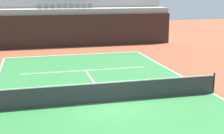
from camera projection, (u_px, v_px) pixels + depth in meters
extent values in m
plane|color=brown|center=(108.00, 102.00, 15.10)|extent=(80.00, 80.00, 0.00)
cube|color=#2D7238|center=(108.00, 102.00, 15.10)|extent=(11.00, 24.00, 0.01)
cube|color=white|center=(74.00, 55.00, 26.37)|extent=(11.00, 0.10, 0.00)
cube|color=white|center=(212.00, 93.00, 16.41)|extent=(0.10, 24.00, 0.00)
cube|color=white|center=(85.00, 70.00, 21.13)|extent=(8.26, 0.10, 0.00)
cube|color=white|center=(95.00, 83.00, 18.11)|extent=(0.10, 6.40, 0.00)
cube|color=black|center=(68.00, 31.00, 29.76)|extent=(20.11, 0.30, 2.98)
cube|color=#9E9E99|center=(66.00, 27.00, 30.98)|extent=(20.11, 2.40, 3.48)
cube|color=#9E9E99|center=(63.00, 20.00, 33.14)|extent=(20.11, 2.40, 4.34)
cube|color=slate|center=(40.00, 9.00, 30.00)|extent=(0.44, 0.44, 0.04)
cube|color=slate|center=(39.00, 6.00, 30.14)|extent=(0.44, 0.04, 0.40)
cube|color=slate|center=(46.00, 8.00, 30.14)|extent=(0.44, 0.44, 0.04)
cube|color=slate|center=(46.00, 6.00, 30.28)|extent=(0.44, 0.04, 0.40)
cube|color=slate|center=(53.00, 8.00, 30.28)|extent=(0.44, 0.44, 0.04)
cube|color=slate|center=(52.00, 6.00, 30.42)|extent=(0.44, 0.04, 0.40)
cube|color=slate|center=(59.00, 8.00, 30.43)|extent=(0.44, 0.44, 0.04)
cube|color=slate|center=(59.00, 6.00, 30.57)|extent=(0.44, 0.04, 0.40)
cube|color=slate|center=(65.00, 8.00, 30.57)|extent=(0.44, 0.44, 0.04)
cube|color=slate|center=(65.00, 6.00, 30.71)|extent=(0.44, 0.04, 0.40)
cube|color=slate|center=(72.00, 8.00, 30.72)|extent=(0.44, 0.44, 0.04)
cube|color=slate|center=(71.00, 6.00, 30.85)|extent=(0.44, 0.04, 0.40)
cube|color=slate|center=(78.00, 8.00, 30.86)|extent=(0.44, 0.44, 0.04)
cube|color=slate|center=(78.00, 6.00, 31.00)|extent=(0.44, 0.04, 0.40)
cube|color=slate|center=(84.00, 8.00, 31.00)|extent=(0.44, 0.44, 0.04)
cube|color=slate|center=(84.00, 6.00, 31.14)|extent=(0.44, 0.04, 0.40)
cube|color=slate|center=(90.00, 8.00, 31.15)|extent=(0.44, 0.44, 0.04)
cube|color=slate|center=(90.00, 6.00, 31.29)|extent=(0.44, 0.04, 0.40)
cylinder|color=black|center=(214.00, 83.00, 16.30)|extent=(0.08, 0.08, 1.07)
cube|color=#333338|center=(108.00, 93.00, 14.99)|extent=(10.90, 0.02, 0.92)
cube|color=white|center=(108.00, 83.00, 14.88)|extent=(10.90, 0.04, 0.05)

